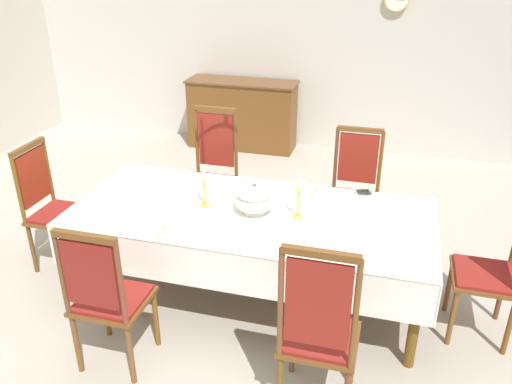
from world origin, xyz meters
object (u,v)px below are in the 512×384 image
at_px(chair_north_a, 213,170).
at_px(spoon_primary, 164,228).
at_px(bowl_near_right, 299,188).
at_px(spoon_secondary, 315,191).
at_px(dining_table, 251,220).
at_px(bowl_far_left, 363,194).
at_px(chair_head_west, 52,205).
at_px(soup_tureen, 255,198).
at_px(chair_south_b, 319,330).
at_px(sideboard, 242,114).
at_px(candlestick_east, 299,201).
at_px(chair_south_a, 106,296).
at_px(chair_head_east, 498,264).
at_px(bowl_near_left, 178,230).
at_px(chair_north_b, 354,189).
at_px(candlestick_west, 205,191).

xyz_separation_m(chair_north_a, spoon_primary, (0.14, -1.38, 0.16)).
distance_m(bowl_near_right, spoon_primary, 1.15).
bearing_deg(spoon_secondary, dining_table, -119.15).
height_order(dining_table, bowl_near_right, bowl_near_right).
height_order(bowl_far_left, spoon_primary, bowl_far_left).
relative_size(chair_head_west, soup_tureen, 3.66).
height_order(chair_south_b, bowl_near_right, chair_south_b).
bearing_deg(chair_north_a, bowl_near_right, 149.77).
bearing_deg(sideboard, bowl_near_right, 115.56).
bearing_deg(spoon_primary, soup_tureen, 37.41).
bearing_deg(bowl_far_left, candlestick_east, -132.17).
xyz_separation_m(chair_south_a, sideboard, (-0.36, 4.12, -0.10)).
height_order(chair_head_east, bowl_near_left, chair_head_east).
xyz_separation_m(chair_south_a, chair_north_b, (1.33, 1.95, 0.01)).
distance_m(bowl_near_left, sideboard, 3.64).
height_order(chair_south_a, chair_head_east, chair_head_east).
height_order(chair_north_a, chair_head_west, chair_north_a).
relative_size(chair_north_b, candlestick_west, 3.46).
xyz_separation_m(chair_south_b, bowl_far_left, (0.10, 1.45, 0.17)).
height_order(chair_south_a, spoon_primary, chair_south_a).
relative_size(dining_table, soup_tureen, 8.95).
bearing_deg(chair_head_east, chair_south_a, 112.27).
distance_m(chair_north_a, chair_head_east, 2.57).
xyz_separation_m(chair_head_east, bowl_far_left, (-0.95, 0.47, 0.18)).
xyz_separation_m(candlestick_east, spoon_secondary, (0.05, 0.47, -0.13)).
distance_m(chair_south_b, bowl_near_right, 1.49).
height_order(chair_south_a, chair_head_west, chair_head_west).
height_order(chair_north_b, bowl_near_right, chair_north_b).
relative_size(soup_tureen, spoon_secondary, 1.68).
bearing_deg(candlestick_east, spoon_secondary, 83.90).
bearing_deg(chair_south_b, chair_north_b, 90.00).
bearing_deg(spoon_secondary, chair_head_west, -155.81).
xyz_separation_m(chair_north_b, soup_tureen, (-0.64, -0.98, 0.29)).
relative_size(bowl_far_left, spoon_primary, 1.00).
xyz_separation_m(dining_table, chair_head_east, (1.73, -0.00, -0.08)).
distance_m(chair_head_east, bowl_near_right, 1.53).
bearing_deg(chair_head_west, bowl_near_right, 102.38).
bearing_deg(candlestick_west, chair_north_b, 43.50).
xyz_separation_m(candlestick_west, candlestick_east, (0.71, 0.00, 0.01)).
distance_m(chair_north_b, candlestick_west, 1.45).
bearing_deg(bowl_near_right, candlestick_west, -145.21).
relative_size(bowl_near_right, spoon_secondary, 1.04).
xyz_separation_m(chair_head_east, sideboard, (-2.74, 3.14, -0.13)).
relative_size(soup_tureen, sideboard, 0.20).
height_order(dining_table, candlestick_east, candlestick_east).
xyz_separation_m(chair_south_b, candlestick_east, (-0.32, 0.98, 0.28)).
bearing_deg(chair_south_a, chair_north_a, 90.00).
bearing_deg(chair_head_west, bowl_far_left, 100.58).
distance_m(chair_head_west, soup_tureen, 1.78).
relative_size(chair_south_a, spoon_primary, 6.00).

